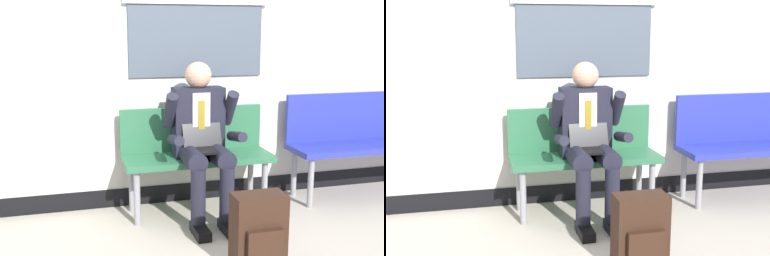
% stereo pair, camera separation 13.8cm
% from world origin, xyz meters
% --- Properties ---
extents(ground_plane, '(18.00, 18.00, 0.00)m').
position_xyz_m(ground_plane, '(0.00, 0.00, 0.00)').
color(ground_plane, '#B2A899').
extents(station_wall, '(5.68, 0.16, 2.88)m').
position_xyz_m(station_wall, '(0.00, 0.56, 1.43)').
color(station_wall, silver).
rests_on(station_wall, ground).
extents(bench_with_person, '(1.20, 0.42, 0.85)m').
position_xyz_m(bench_with_person, '(0.21, 0.27, 0.51)').
color(bench_with_person, '#2D6B47').
rests_on(bench_with_person, ground).
extents(bench_empty, '(1.35, 0.42, 0.92)m').
position_xyz_m(bench_empty, '(1.74, 0.28, 0.54)').
color(bench_empty, '#28339E').
rests_on(bench_empty, ground).
extents(person_seated, '(0.57, 0.70, 1.23)m').
position_xyz_m(person_seated, '(0.21, 0.08, 0.66)').
color(person_seated, '#1E1E2D').
rests_on(person_seated, ground).
extents(backpack, '(0.33, 0.22, 0.48)m').
position_xyz_m(backpack, '(0.32, -0.79, 0.24)').
color(backpack, '#331E14').
rests_on(backpack, ground).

